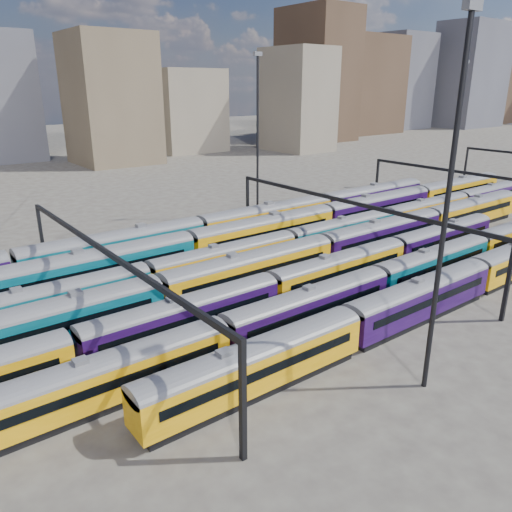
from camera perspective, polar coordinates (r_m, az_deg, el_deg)
ground at (r=56.22m, az=3.01°, el=-2.93°), size 500.00×500.00×0.00m
rake_1 at (r=39.92m, az=-3.75°, el=-8.79°), size 111.76×2.73×4.58m
rake_2 at (r=43.45m, az=-8.16°, el=-6.46°), size 94.77×2.78×4.66m
rake_3 at (r=52.64m, az=-0.61°, el=-1.25°), size 106.20×3.11×5.24m
rake_4 at (r=62.24m, az=3.81°, el=1.67°), size 114.53×2.80×4.69m
rake_5 at (r=59.68m, az=-7.63°, el=1.24°), size 135.60×3.30×5.58m
rake_6 at (r=61.12m, az=-15.72°, el=1.14°), size 114.18×3.34×5.65m
gantry_1 at (r=44.28m, az=-16.97°, el=-0.56°), size 0.35×40.35×8.03m
gantry_2 at (r=60.84m, az=10.35°, el=5.22°), size 0.35×40.35×8.03m
gantry_3 at (r=85.10m, az=24.29°, el=7.76°), size 0.35×40.35×8.03m
mast_2 at (r=34.62m, az=21.06°, el=6.02°), size 1.40×0.50×25.60m
mast_3 at (r=80.54m, az=0.18°, el=14.04°), size 1.40×0.50×25.60m
mast_5 at (r=115.74m, az=22.18°, el=14.22°), size 1.40×0.50×25.60m
skyline at (r=200.87m, az=6.57°, el=18.89°), size 399.22×60.48×50.03m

